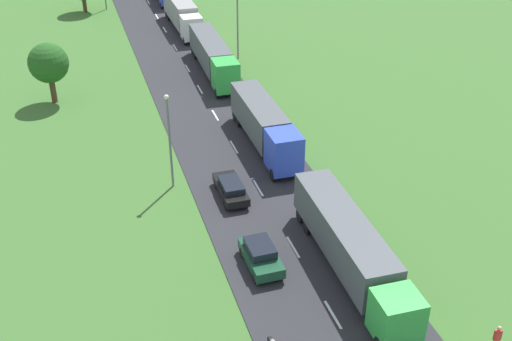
% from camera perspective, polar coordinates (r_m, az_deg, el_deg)
% --- Properties ---
extents(road, '(10.00, 140.00, 0.06)m').
position_cam_1_polar(road, '(46.70, 0.95, -2.90)').
color(road, '#2B2B30').
rests_on(road, ground).
extents(lane_marking_centre, '(0.16, 122.68, 0.01)m').
position_cam_1_polar(lane_marking_centre, '(44.81, 1.89, -4.44)').
color(lane_marking_centre, white).
rests_on(lane_marking_centre, road).
extents(truck_lead, '(2.76, 14.34, 3.42)m').
position_cam_1_polar(truck_lead, '(39.39, 8.53, -6.75)').
color(truck_lead, green).
rests_on(truck_lead, road).
extents(truck_second, '(2.53, 12.78, 3.59)m').
position_cam_1_polar(truck_second, '(53.46, 0.77, 4.22)').
color(truck_second, blue).
rests_on(truck_second, road).
extents(truck_third, '(2.89, 14.82, 3.53)m').
position_cam_1_polar(truck_third, '(69.39, -3.91, 10.36)').
color(truck_third, green).
rests_on(truck_third, road).
extents(truck_fourth, '(2.55, 13.65, 3.79)m').
position_cam_1_polar(truck_fourth, '(84.84, -6.71, 13.99)').
color(truck_fourth, white).
rests_on(truck_fourth, road).
extents(car_second, '(1.96, 4.04, 1.60)m').
position_cam_1_polar(car_second, '(40.12, 0.44, -7.67)').
color(car_second, '#19472D').
rests_on(car_second, road).
extents(car_third, '(1.77, 4.51, 1.38)m').
position_cam_1_polar(car_third, '(46.95, -2.28, -1.61)').
color(car_third, black).
rests_on(car_third, road).
extents(person_lead, '(0.38, 0.24, 1.83)m').
position_cam_1_polar(person_lead, '(36.89, 20.93, -13.99)').
color(person_lead, green).
rests_on(person_lead, ground).
extents(lamppost_second, '(0.36, 0.36, 7.63)m').
position_cam_1_polar(lamppost_second, '(47.06, -7.83, 3.06)').
color(lamppost_second, slate).
rests_on(lamppost_second, ground).
extents(lamppost_third, '(0.36, 0.36, 7.87)m').
position_cam_1_polar(lamppost_third, '(73.12, -1.68, 13.35)').
color(lamppost_third, slate).
rests_on(lamppost_third, ground).
extents(tree_birch, '(3.87, 3.87, 5.99)m').
position_cam_1_polar(tree_birch, '(64.57, -18.25, 9.18)').
color(tree_birch, '#513823').
rests_on(tree_birch, ground).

